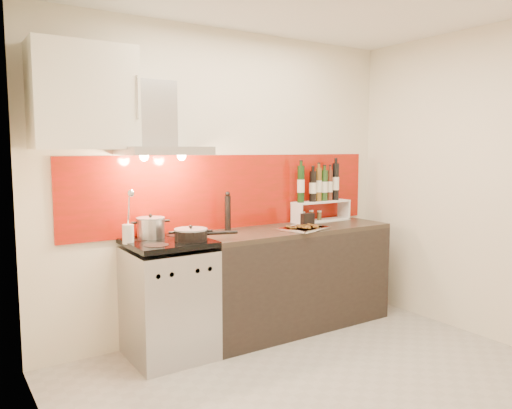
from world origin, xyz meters
TOP-DOWN VIEW (x-y plane):
  - floor at (0.00, 0.00)m, footprint 3.40×3.40m
  - back_wall at (0.00, 1.40)m, footprint 3.40×0.02m
  - left_wall at (-1.70, 0.00)m, footprint 0.02×2.80m
  - right_wall at (1.70, 0.00)m, footprint 0.02×2.80m
  - backsplash at (0.05, 1.39)m, footprint 3.00×0.02m
  - range_stove at (-0.70, 1.10)m, footprint 0.60×0.60m
  - counter at (0.50, 1.10)m, footprint 1.80×0.60m
  - range_hood at (-0.70, 1.24)m, footprint 0.62×0.50m
  - upper_cabinet at (-1.25, 1.22)m, footprint 0.70×0.35m
  - stock_pot at (-0.77, 1.25)m, footprint 0.22×0.22m
  - saute_pan at (-0.55, 0.98)m, footprint 0.47×0.25m
  - utensil_jar at (-0.98, 1.16)m, footprint 0.08×0.13m
  - pepper_mill at (-0.09, 1.26)m, footprint 0.05×0.05m
  - step_shelf at (0.94, 1.26)m, footprint 0.61×0.17m
  - caddy_box at (0.66, 1.11)m, footprint 0.13×0.06m
  - baking_tray at (0.49, 0.95)m, footprint 0.45×0.40m

SIDE VIEW (x-z plane):
  - floor at x=0.00m, z-range 0.00..0.00m
  - range_stove at x=-0.70m, z-range -0.01..0.90m
  - counter at x=0.50m, z-range 0.00..0.90m
  - baking_tray at x=0.49m, z-range 0.90..0.93m
  - saute_pan at x=-0.55m, z-range 0.90..1.01m
  - caddy_box at x=0.66m, z-range 0.91..1.01m
  - stock_pot at x=-0.77m, z-range 0.90..1.08m
  - utensil_jar at x=-0.98m, z-range 0.82..1.22m
  - pepper_mill at x=-0.09m, z-range 0.89..1.23m
  - step_shelf at x=0.94m, z-range 0.88..1.44m
  - backsplash at x=0.05m, z-range 0.90..1.54m
  - back_wall at x=0.00m, z-range 0.00..2.60m
  - left_wall at x=-1.70m, z-range 0.00..2.60m
  - right_wall at x=1.70m, z-range 0.00..2.60m
  - range_hood at x=-0.70m, z-range 1.44..2.05m
  - upper_cabinet at x=-1.25m, z-range 1.59..2.31m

